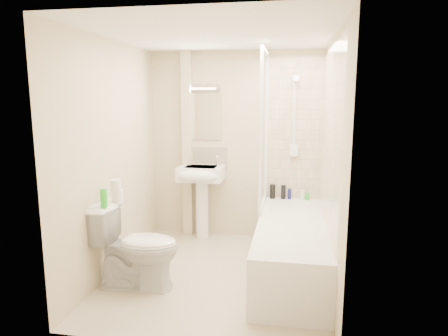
# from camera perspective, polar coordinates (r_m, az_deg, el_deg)

# --- Properties ---
(floor) EXTENTS (2.50, 2.50, 0.00)m
(floor) POSITION_cam_1_polar(r_m,az_deg,el_deg) (4.30, -0.95, -15.00)
(floor) COLOR beige
(floor) RESTS_ON ground
(wall_back) EXTENTS (2.20, 0.02, 2.40)m
(wall_back) POSITION_cam_1_polar(r_m,az_deg,el_deg) (5.17, 1.61, 3.14)
(wall_back) COLOR beige
(wall_back) RESTS_ON ground
(wall_left) EXTENTS (0.02, 2.50, 2.40)m
(wall_left) POSITION_cam_1_polar(r_m,az_deg,el_deg) (4.29, -15.59, 1.35)
(wall_left) COLOR beige
(wall_left) RESTS_ON ground
(wall_right) EXTENTS (0.02, 2.50, 2.40)m
(wall_right) POSITION_cam_1_polar(r_m,az_deg,el_deg) (3.89, 15.10, 0.52)
(wall_right) COLOR beige
(wall_right) RESTS_ON ground
(ceiling) EXTENTS (2.20, 2.50, 0.02)m
(ceiling) POSITION_cam_1_polar(r_m,az_deg,el_deg) (3.94, -1.06, 18.50)
(ceiling) COLOR white
(ceiling) RESTS_ON wall_back
(tile_back) EXTENTS (0.70, 0.01, 1.75)m
(tile_back) POSITION_cam_1_polar(r_m,az_deg,el_deg) (5.08, 10.04, 5.42)
(tile_back) COLOR beige
(tile_back) RESTS_ON wall_back
(tile_right) EXTENTS (0.01, 2.10, 1.75)m
(tile_right) POSITION_cam_1_polar(r_m,az_deg,el_deg) (4.06, 14.83, 4.12)
(tile_right) COLOR beige
(tile_right) RESTS_ON wall_right
(pipe_boxing) EXTENTS (0.12, 0.12, 2.40)m
(pipe_boxing) POSITION_cam_1_polar(r_m,az_deg,el_deg) (5.23, -5.23, 3.19)
(pipe_boxing) COLOR beige
(pipe_boxing) RESTS_ON ground
(splashback) EXTENTS (0.60, 0.02, 0.30)m
(splashback) POSITION_cam_1_polar(r_m,az_deg,el_deg) (5.25, -2.82, 1.38)
(splashback) COLOR beige
(splashback) RESTS_ON wall_back
(mirror) EXTENTS (0.46, 0.01, 0.60)m
(mirror) POSITION_cam_1_polar(r_m,az_deg,el_deg) (5.20, -2.88, 7.38)
(mirror) COLOR white
(mirror) RESTS_ON wall_back
(strip_light) EXTENTS (0.42, 0.07, 0.07)m
(strip_light) POSITION_cam_1_polar(r_m,az_deg,el_deg) (5.17, -2.97, 11.46)
(strip_light) COLOR silver
(strip_light) RESTS_ON wall_back
(bathtub) EXTENTS (0.70, 2.10, 0.55)m
(bathtub) POSITION_cam_1_polar(r_m,az_deg,el_deg) (4.31, 9.58, -10.93)
(bathtub) COLOR white
(bathtub) RESTS_ON ground
(shower_screen) EXTENTS (0.04, 0.92, 1.80)m
(shower_screen) POSITION_cam_1_polar(r_m,az_deg,el_deg) (4.65, 5.72, 5.42)
(shower_screen) COLOR white
(shower_screen) RESTS_ON bathtub
(shower_fixture) EXTENTS (0.10, 0.16, 0.99)m
(shower_fixture) POSITION_cam_1_polar(r_m,az_deg,el_deg) (5.03, 10.07, 6.76)
(shower_fixture) COLOR white
(shower_fixture) RESTS_ON wall_back
(pedestal_sink) EXTENTS (0.56, 0.51, 1.09)m
(pedestal_sink) POSITION_cam_1_polar(r_m,az_deg,el_deg) (5.08, -3.35, -1.97)
(pedestal_sink) COLOR white
(pedestal_sink) RESTS_ON ground
(bottle_black_a) EXTENTS (0.07, 0.07, 0.18)m
(bottle_black_a) POSITION_cam_1_polar(r_m,az_deg,el_deg) (5.13, 6.94, -3.34)
(bottle_black_a) COLOR black
(bottle_black_a) RESTS_ON bathtub
(bottle_black_b) EXTENTS (0.06, 0.06, 0.18)m
(bottle_black_b) POSITION_cam_1_polar(r_m,az_deg,el_deg) (5.13, 8.48, -3.40)
(bottle_black_b) COLOR black
(bottle_black_b) RESTS_ON bathtub
(bottle_blue) EXTENTS (0.04, 0.04, 0.13)m
(bottle_blue) POSITION_cam_1_polar(r_m,az_deg,el_deg) (5.13, 9.34, -3.68)
(bottle_blue) COLOR navy
(bottle_blue) RESTS_ON bathtub
(bottle_white_b) EXTENTS (0.06, 0.06, 0.13)m
(bottle_white_b) POSITION_cam_1_polar(r_m,az_deg,el_deg) (5.13, 11.17, -3.76)
(bottle_white_b) COLOR white
(bottle_white_b) RESTS_ON bathtub
(bottle_green) EXTENTS (0.06, 0.06, 0.09)m
(bottle_green) POSITION_cam_1_polar(r_m,az_deg,el_deg) (5.14, 11.76, -3.97)
(bottle_green) COLOR green
(bottle_green) RESTS_ON bathtub
(toilet) EXTENTS (0.50, 0.83, 0.83)m
(toilet) POSITION_cam_1_polar(r_m,az_deg,el_deg) (4.00, -12.39, -10.79)
(toilet) COLOR white
(toilet) RESTS_ON ground
(toilet_roll_lower) EXTENTS (0.11, 0.11, 0.10)m
(toilet_roll_lower) POSITION_cam_1_polar(r_m,az_deg,el_deg) (4.04, -14.98, -3.80)
(toilet_roll_lower) COLOR white
(toilet_roll_lower) RESTS_ON toilet
(toilet_roll_upper) EXTENTS (0.10, 0.10, 0.11)m
(toilet_roll_upper) POSITION_cam_1_polar(r_m,az_deg,el_deg) (3.98, -15.24, -2.41)
(toilet_roll_upper) COLOR white
(toilet_roll_upper) RESTS_ON toilet_roll_lower
(green_bottle) EXTENTS (0.06, 0.06, 0.17)m
(green_bottle) POSITION_cam_1_polar(r_m,az_deg,el_deg) (3.83, -16.80, -4.09)
(green_bottle) COLOR green
(green_bottle) RESTS_ON toilet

